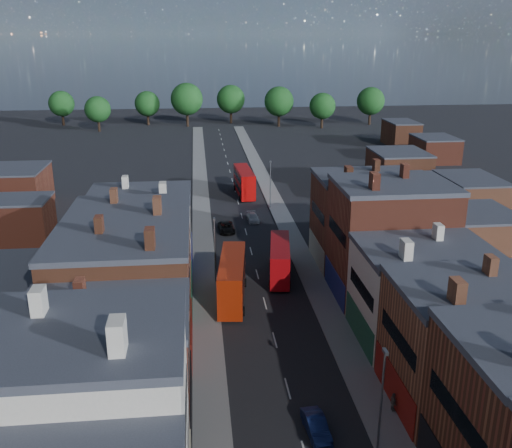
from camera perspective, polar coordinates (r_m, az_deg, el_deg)
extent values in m
cube|color=gray|center=(86.98, -5.40, -0.47)|extent=(3.00, 200.00, 0.12)
cube|color=gray|center=(88.00, 3.09, -0.19)|extent=(3.00, 200.00, 0.12)
cube|color=brown|center=(39.54, -15.91, -15.52)|extent=(12.00, 80.00, 13.03)
cube|color=brown|center=(44.14, 23.84, -12.64)|extent=(12.00, 80.00, 13.03)
cylinder|color=slate|center=(42.11, 12.41, -17.03)|extent=(0.16, 0.16, 8.00)
cube|color=slate|center=(39.95, 12.81, -12.34)|extent=(0.25, 0.70, 0.25)
cylinder|color=slate|center=(66.85, -4.13, -2.77)|extent=(0.16, 0.16, 8.00)
cube|color=slate|center=(65.51, -4.21, 0.49)|extent=(0.25, 0.70, 0.25)
cylinder|color=slate|center=(96.18, 1.44, 3.91)|extent=(0.16, 0.16, 8.00)
cube|color=slate|center=(95.26, 1.46, 6.24)|extent=(0.25, 0.70, 0.25)
cube|color=#A92409|center=(62.94, -2.39, -5.48)|extent=(3.83, 11.58, 4.54)
cube|color=black|center=(63.31, -2.38, -6.20)|extent=(3.79, 10.68, 0.93)
cube|color=black|center=(62.51, -2.40, -4.57)|extent=(3.79, 10.68, 0.93)
cylinder|color=black|center=(60.66, -3.76, -8.69)|extent=(0.42, 1.06, 1.03)
cylinder|color=black|center=(60.53, -1.29, -8.71)|extent=(0.42, 1.06, 1.03)
cylinder|color=black|center=(67.19, -3.32, -5.86)|extent=(0.42, 1.06, 1.03)
cylinder|color=black|center=(67.08, -1.11, -5.88)|extent=(0.42, 1.06, 1.03)
cube|color=red|center=(69.06, 2.40, -3.53)|extent=(3.62, 10.19, 3.99)
cube|color=black|center=(69.35, 2.39, -4.12)|extent=(3.57, 9.41, 0.82)
cube|color=black|center=(68.71, 2.41, -2.80)|extent=(3.57, 9.41, 0.82)
cylinder|color=black|center=(66.85, 1.42, -6.02)|extent=(0.39, 0.94, 0.91)
cylinder|color=black|center=(66.88, 3.37, -6.04)|extent=(0.39, 0.94, 0.91)
cylinder|color=black|center=(72.71, 1.47, -3.94)|extent=(0.39, 0.94, 0.91)
cylinder|color=black|center=(72.73, 3.26, -3.96)|extent=(0.39, 0.94, 0.91)
cube|color=#AC0707|center=(104.34, -1.18, 4.27)|extent=(3.17, 11.30, 4.47)
cube|color=black|center=(104.55, -1.18, 3.81)|extent=(3.18, 10.41, 0.91)
cube|color=black|center=(104.08, -1.19, 4.84)|extent=(3.18, 10.41, 0.91)
cylinder|color=black|center=(101.29, -1.60, 2.61)|extent=(0.36, 1.03, 1.02)
cylinder|color=black|center=(101.64, -0.18, 2.68)|extent=(0.36, 1.03, 1.02)
cylinder|color=black|center=(108.13, -2.11, 3.63)|extent=(0.36, 1.03, 1.02)
cylinder|color=black|center=(108.46, -0.78, 3.69)|extent=(0.36, 1.03, 1.02)
imported|color=#121F52|center=(44.86, 6.03, -19.44)|extent=(1.76, 4.16, 1.34)
imported|color=black|center=(85.37, -2.97, -0.34)|extent=(2.53, 5.00, 1.35)
imported|color=silver|center=(90.10, -0.31, 0.65)|extent=(1.85, 4.16, 1.19)
imported|color=#5E5A50|center=(47.77, 13.56, -16.92)|extent=(0.49, 0.94, 1.55)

